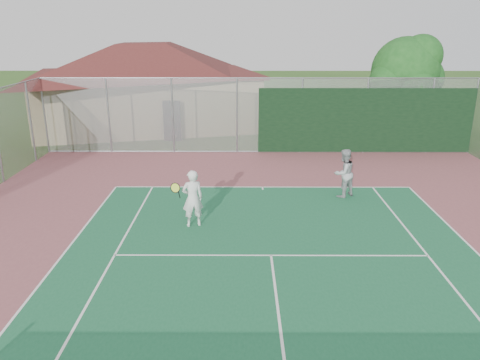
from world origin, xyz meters
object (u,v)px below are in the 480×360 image
tree (407,73)px  player_grey_back (344,174)px  clubhouse (146,77)px  bleachers (79,127)px  player_white_front (192,199)px

tree → player_grey_back: size_ratio=3.16×
clubhouse → tree: bearing=-32.6°
tree → bleachers: bearing=174.9°
player_white_front → player_grey_back: player_white_front is taller
player_white_front → player_grey_back: size_ratio=1.02×
player_white_front → bleachers: bearing=-76.1°
clubhouse → player_grey_back: bearing=-67.8°
clubhouse → bleachers: 5.03m
clubhouse → player_white_front: bearing=-88.6°
tree → clubhouse: bearing=161.5°
player_white_front → player_grey_back: bearing=-170.5°
bleachers → clubhouse: bearing=23.1°
player_grey_back → bleachers: bearing=-70.6°
bleachers → player_white_front: player_white_front is taller
tree → player_grey_back: 9.52m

